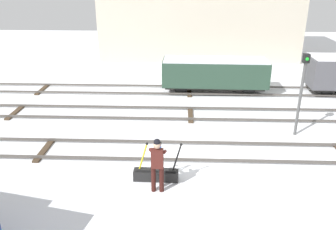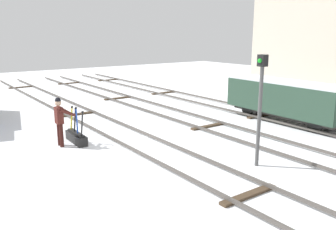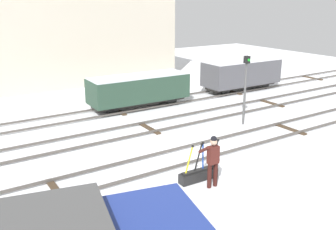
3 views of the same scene
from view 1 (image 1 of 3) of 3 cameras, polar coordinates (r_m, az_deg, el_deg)
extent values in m
plane|color=white|center=(13.78, 4.01, -6.28)|extent=(60.00, 60.00, 0.00)
cube|color=#4C4742|center=(13.08, 4.11, -7.30)|extent=(44.00, 0.07, 0.10)
cube|color=#4C4742|center=(14.35, 3.95, -4.44)|extent=(44.00, 0.07, 0.10)
cube|color=#423323|center=(14.76, -19.49, -5.37)|extent=(0.24, 1.94, 0.08)
cube|color=#4C4742|center=(16.57, 3.74, -0.62)|extent=(44.00, 0.07, 0.10)
cube|color=#4C4742|center=(17.91, 3.65, 1.19)|extent=(44.00, 0.07, 0.10)
cube|color=#423323|center=(19.16, -23.64, 0.43)|extent=(0.24, 1.94, 0.08)
cube|color=#423323|center=(17.27, 3.68, 0.04)|extent=(0.24, 1.94, 0.08)
cube|color=#4C4742|center=(19.98, 3.52, 3.49)|extent=(44.00, 0.07, 0.10)
cube|color=#4C4742|center=(21.35, 3.45, 4.74)|extent=(44.00, 0.07, 0.10)
cube|color=#423323|center=(22.30, -19.81, 3.96)|extent=(0.24, 1.94, 0.08)
cube|color=#423323|center=(20.69, 3.48, 3.90)|extent=(0.24, 1.94, 0.08)
cube|color=black|center=(12.06, -1.98, -9.78)|extent=(1.53, 0.40, 0.36)
cube|color=black|center=(11.95, -1.99, -8.92)|extent=(1.37, 0.23, 0.06)
cylinder|color=yellow|center=(11.76, -4.10, -6.86)|extent=(0.34, 0.06, 1.03)
sphere|color=black|center=(11.50, -3.46, -4.70)|extent=(0.09, 0.09, 0.09)
cylinder|color=black|center=(11.71, -2.22, -6.94)|extent=(0.35, 0.06, 1.02)
sphere|color=black|center=(11.46, -1.51, -4.77)|extent=(0.09, 0.09, 0.09)
cylinder|color=#1E47B7|center=(11.69, -1.16, -6.88)|extent=(0.09, 0.06, 1.05)
sphere|color=black|center=(11.44, -1.25, -4.59)|extent=(0.09, 0.09, 0.09)
cylinder|color=black|center=(11.67, 1.46, -7.04)|extent=(0.33, 0.06, 1.03)
sphere|color=black|center=(11.42, 2.17, -4.84)|extent=(0.09, 0.09, 0.09)
cylinder|color=#351511|center=(11.38, -2.39, -10.40)|extent=(0.15, 0.15, 0.88)
cylinder|color=#351511|center=(11.35, -1.06, -10.45)|extent=(0.15, 0.15, 0.88)
cube|color=#4C1E19|center=(10.97, -1.77, -7.11)|extent=(0.39, 0.25, 0.63)
sphere|color=tan|center=(10.75, -1.80, -4.92)|extent=(0.24, 0.24, 0.24)
sphere|color=black|center=(10.70, -1.81, -4.44)|extent=(0.22, 0.22, 0.22)
cylinder|color=#4C1E19|center=(11.14, -2.74, -5.81)|extent=(0.12, 0.55, 0.42)
cylinder|color=#4C1E19|center=(11.14, -0.57, -6.01)|extent=(0.12, 0.58, 0.35)
cylinder|color=#4C4C4C|center=(15.66, 20.71, 2.29)|extent=(0.12, 0.12, 3.20)
cube|color=black|center=(15.18, 21.63, 8.60)|extent=(0.24, 0.24, 0.36)
sphere|color=green|center=(15.06, 21.78, 8.47)|extent=(0.14, 0.14, 0.14)
cube|color=beige|center=(29.85, 5.08, 17.90)|extent=(15.50, 6.36, 8.57)
cylinder|color=black|center=(21.71, 24.56, 3.62)|extent=(0.70, 0.11, 0.70)
cylinder|color=black|center=(22.72, 23.60, 4.55)|extent=(0.70, 0.11, 0.70)
cube|color=#2D2B28|center=(20.67, 7.52, 4.77)|extent=(5.71, 1.29, 0.20)
cube|color=#284233|center=(20.44, 7.63, 6.92)|extent=(6.02, 2.07, 1.41)
cube|color=silver|center=(20.26, 7.74, 8.93)|extent=(5.90, 1.99, 0.06)
cylinder|color=black|center=(20.12, 2.06, 4.31)|extent=(0.70, 0.11, 0.70)
cylinder|color=black|center=(21.14, 2.14, 5.21)|extent=(0.70, 0.11, 0.70)
cylinder|color=black|center=(20.41, 13.06, 4.00)|extent=(0.70, 0.11, 0.70)
cylinder|color=black|center=(21.42, 12.63, 4.90)|extent=(0.70, 0.11, 0.70)
camera|label=2|loc=(13.40, 65.95, -1.62)|focal=37.61mm
camera|label=3|loc=(8.38, -84.01, -0.20)|focal=40.15mm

